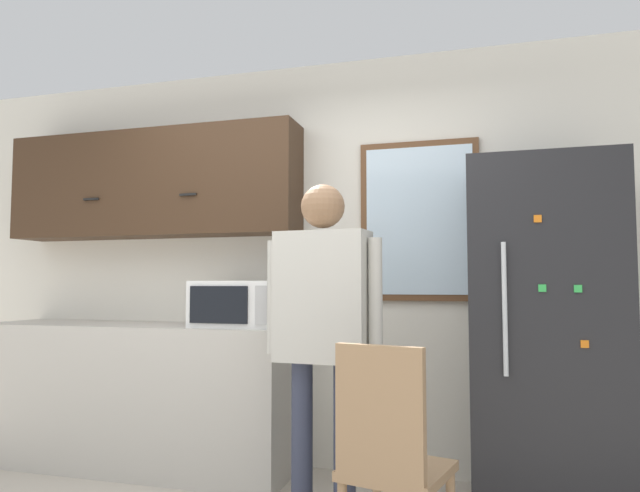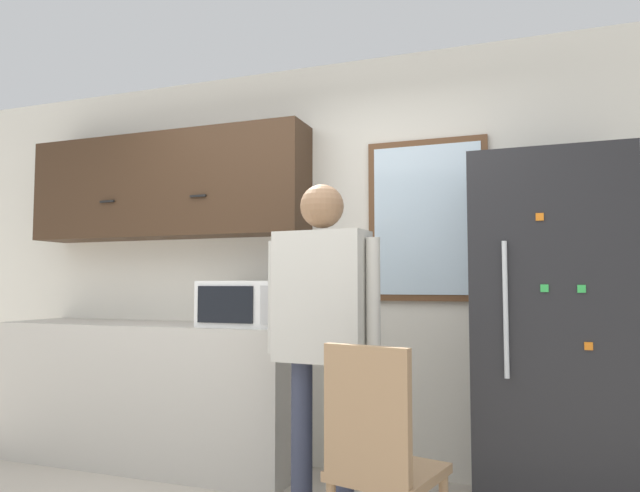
{
  "view_description": "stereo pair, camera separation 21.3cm",
  "coord_description": "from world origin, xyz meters",
  "px_view_note": "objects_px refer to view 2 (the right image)",
  "views": [
    {
      "loc": [
        1.09,
        -1.93,
        1.2
      ],
      "look_at": [
        0.27,
        0.95,
        1.4
      ],
      "focal_mm": 32.0,
      "sensor_mm": 36.0,
      "label": 1
    },
    {
      "loc": [
        1.29,
        -1.86,
        1.2
      ],
      "look_at": [
        0.27,
        0.95,
        1.4
      ],
      "focal_mm": 32.0,
      "sensor_mm": 36.0,
      "label": 2
    }
  ],
  "objects_px": {
    "microwave": "(248,303)",
    "refrigerator": "(551,335)",
    "person": "(322,313)",
    "chair": "(379,455)"
  },
  "relations": [
    {
      "from": "person",
      "to": "chair",
      "type": "relative_size",
      "value": 1.79
    },
    {
      "from": "person",
      "to": "chair",
      "type": "height_order",
      "value": "person"
    },
    {
      "from": "refrigerator",
      "to": "person",
      "type": "bearing_deg",
      "value": -156.49
    },
    {
      "from": "microwave",
      "to": "chair",
      "type": "xyz_separation_m",
      "value": [
        1.1,
        -1.0,
        -0.56
      ]
    },
    {
      "from": "person",
      "to": "refrigerator",
      "type": "distance_m",
      "value": 1.21
    },
    {
      "from": "microwave",
      "to": "refrigerator",
      "type": "height_order",
      "value": "refrigerator"
    },
    {
      "from": "microwave",
      "to": "refrigerator",
      "type": "bearing_deg",
      "value": -1.13
    },
    {
      "from": "microwave",
      "to": "refrigerator",
      "type": "relative_size",
      "value": 0.29
    },
    {
      "from": "microwave",
      "to": "person",
      "type": "height_order",
      "value": "person"
    },
    {
      "from": "microwave",
      "to": "chair",
      "type": "height_order",
      "value": "microwave"
    }
  ]
}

